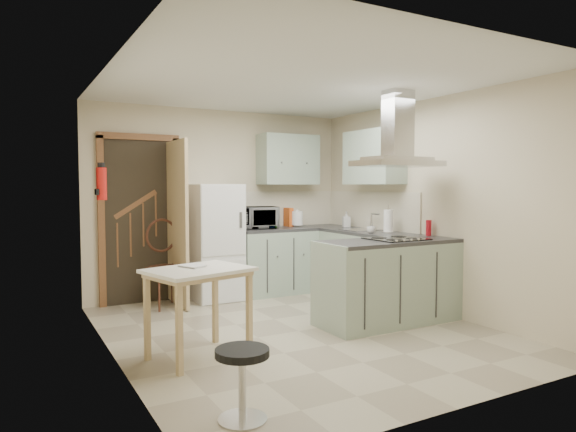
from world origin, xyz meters
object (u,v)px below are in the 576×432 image
fridge (216,242)px  drop_leaf_table (199,313)px  peninsula (389,281)px  extractor_hood (397,164)px  bentwood_chair (166,267)px  stool (242,384)px  microwave (257,218)px

fridge → drop_leaf_table: 2.31m
fridge → peninsula: bearing=-58.3°
peninsula → extractor_hood: extractor_hood is taller
bentwood_chair → stool: 3.27m
fridge → stool: size_ratio=3.24×
fridge → microwave: bearing=3.7°
fridge → bentwood_chair: size_ratio=1.54×
fridge → peninsula: size_ratio=0.97×
bentwood_chair → stool: bearing=-108.7°
microwave → drop_leaf_table: bearing=-116.6°
fridge → microwave: size_ratio=2.80×
extractor_hood → stool: size_ratio=1.94×
extractor_hood → peninsula: bearing=180.0°
peninsula → stool: size_ratio=3.35×
peninsula → microwave: (-0.61, 2.02, 0.60)m
drop_leaf_table → bentwood_chair: (0.26, 1.96, 0.10)m
fridge → drop_leaf_table: size_ratio=1.81×
peninsula → drop_leaf_table: bearing=-177.5°
extractor_hood → stool: (-2.44, -1.37, -1.49)m
fridge → stool: 3.56m
fridge → bentwood_chair: bearing=-170.6°
stool → peninsula: bearing=30.3°
stool → bentwood_chair: bearing=82.6°
stool → fridge: bearing=71.6°
fridge → stool: bearing=-108.4°
extractor_hood → microwave: extractor_hood is taller
fridge → extractor_hood: bearing=-56.2°
bentwood_chair → extractor_hood: bearing=-54.0°
drop_leaf_table → microwave: bearing=38.3°
fridge → stool: (-1.11, -3.35, -0.52)m
peninsula → stool: (-2.34, -1.37, -0.22)m
peninsula → stool: 2.72m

